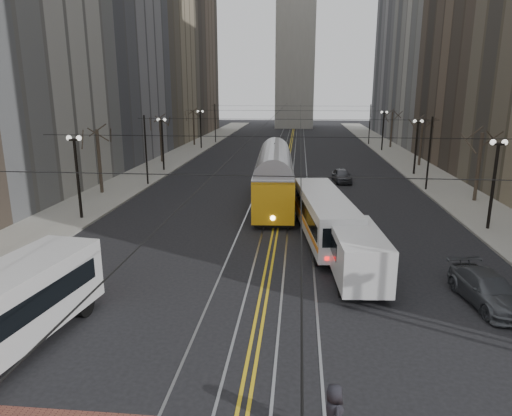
% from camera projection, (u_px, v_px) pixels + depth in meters
% --- Properties ---
extents(ground, '(260.00, 260.00, 0.00)m').
position_uv_depth(ground, '(245.00, 398.00, 13.47)').
color(ground, black).
rests_on(ground, ground).
extents(sidewalk_left, '(5.00, 140.00, 0.15)m').
position_uv_depth(sidewalk_left, '(170.00, 161.00, 58.19)').
color(sidewalk_left, gray).
rests_on(sidewalk_left, ground).
extents(sidewalk_right, '(5.00, 140.00, 0.15)m').
position_uv_depth(sidewalk_right, '(411.00, 164.00, 55.45)').
color(sidewalk_right, gray).
rests_on(sidewalk_right, ground).
extents(streetcar_rails, '(4.80, 130.00, 0.02)m').
position_uv_depth(streetcar_rails, '(287.00, 163.00, 56.84)').
color(streetcar_rails, gray).
rests_on(streetcar_rails, ground).
extents(centre_lines, '(0.42, 130.00, 0.01)m').
position_uv_depth(centre_lines, '(287.00, 163.00, 56.83)').
color(centre_lines, gold).
rests_on(centre_lines, ground).
extents(building_left_mid, '(16.00, 20.00, 34.00)m').
position_uv_depth(building_left_mid, '(82.00, 21.00, 55.87)').
color(building_left_mid, slate).
rests_on(building_left_mid, ground).
extents(building_left_far, '(16.00, 20.00, 40.00)m').
position_uv_depth(building_left_far, '(171.00, 34.00, 93.67)').
color(building_left_far, brown).
rests_on(building_left_far, ground).
extents(building_right_far, '(16.00, 20.00, 40.00)m').
position_uv_depth(building_right_far, '(426.00, 31.00, 89.01)').
color(building_right_far, slate).
rests_on(building_right_far, ground).
extents(lamp_posts, '(27.60, 57.20, 5.60)m').
position_uv_depth(lamp_posts, '(283.00, 160.00, 40.47)').
color(lamp_posts, black).
rests_on(lamp_posts, ground).
extents(street_trees, '(31.68, 53.28, 5.60)m').
position_uv_depth(street_trees, '(285.00, 151.00, 46.74)').
color(street_trees, '#382D23').
rests_on(street_trees, ground).
extents(trolley_wires, '(25.96, 120.00, 6.60)m').
position_uv_depth(trolley_wires, '(285.00, 142.00, 46.09)').
color(trolley_wires, black).
rests_on(trolley_wires, ground).
extents(streetcar, '(3.45, 15.04, 3.52)m').
position_uv_depth(streetcar, '(274.00, 182.00, 36.13)').
color(streetcar, '#EDA315').
rests_on(streetcar, ground).
extents(rear_bus, '(3.63, 10.94, 2.80)m').
position_uv_depth(rear_bus, '(324.00, 217.00, 27.42)').
color(rear_bus, silver).
rests_on(rear_bus, ground).
extents(cargo_van, '(2.58, 5.79, 2.50)m').
position_uv_depth(cargo_van, '(357.00, 257.00, 21.34)').
color(cargo_van, silver).
rests_on(cargo_van, ground).
extents(sedan_grey, '(1.93, 4.01, 1.32)m').
position_uv_depth(sedan_grey, '(342.00, 176.00, 44.94)').
color(sedan_grey, '#45474E').
rests_on(sedan_grey, ground).
extents(sedan_parked, '(2.51, 4.79, 1.33)m').
position_uv_depth(sedan_parked, '(488.00, 289.00, 19.25)').
color(sedan_parked, '#46494E').
rests_on(sedan_parked, ground).
extents(pedestrian_a, '(0.69, 0.90, 1.65)m').
position_uv_depth(pedestrian_a, '(333.00, 414.00, 11.59)').
color(pedestrian_a, black).
rests_on(pedestrian_a, crosswalk_band).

